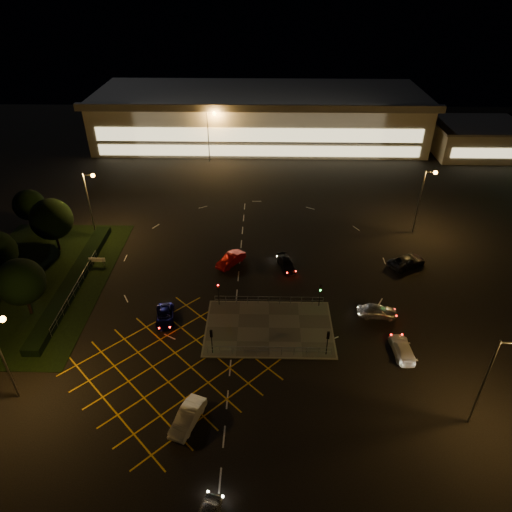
{
  "coord_description": "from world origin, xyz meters",
  "views": [
    {
      "loc": [
        1.31,
        -40.59,
        35.24
      ],
      "look_at": [
        0.28,
        9.84,
        2.0
      ],
      "focal_mm": 32.0,
      "sensor_mm": 36.0,
      "label": 1
    }
  ],
  "objects_px": {
    "signal_nw": "(218,290)",
    "car_circ_red": "(231,260)",
    "signal_ne": "(320,291)",
    "car_queue_white": "(188,417)",
    "signal_sw": "(211,337)",
    "car_far_dkgrey": "(286,264)",
    "car_right_silver": "(377,311)",
    "car_left_blue": "(165,316)",
    "signal_se": "(328,338)",
    "car_east_grey": "(407,261)",
    "car_approach_white": "(402,348)"
  },
  "relations": [
    {
      "from": "car_queue_white",
      "to": "car_circ_red",
      "type": "xyz_separation_m",
      "value": [
        2.17,
        25.37,
        0.0
      ]
    },
    {
      "from": "signal_ne",
      "to": "car_queue_white",
      "type": "xyz_separation_m",
      "value": [
        -13.34,
        -16.6,
        -1.6
      ]
    },
    {
      "from": "car_queue_white",
      "to": "car_approach_white",
      "type": "height_order",
      "value": "car_queue_white"
    },
    {
      "from": "signal_ne",
      "to": "signal_nw",
      "type": "bearing_deg",
      "value": 180.0
    },
    {
      "from": "car_queue_white",
      "to": "signal_sw",
      "type": "bearing_deg",
      "value": 100.69
    },
    {
      "from": "car_queue_white",
      "to": "car_right_silver",
      "type": "xyz_separation_m",
      "value": [
        19.92,
        15.01,
        0.0
      ]
    },
    {
      "from": "signal_ne",
      "to": "signal_sw",
      "type": "bearing_deg",
      "value": -146.35
    },
    {
      "from": "signal_nw",
      "to": "signal_ne",
      "type": "xyz_separation_m",
      "value": [
        12.0,
        0.0,
        0.0
      ]
    },
    {
      "from": "car_right_silver",
      "to": "car_east_grey",
      "type": "height_order",
      "value": "car_right_silver"
    },
    {
      "from": "signal_sw",
      "to": "car_queue_white",
      "type": "xyz_separation_m",
      "value": [
        -1.34,
        -8.62,
        -1.6
      ]
    },
    {
      "from": "car_far_dkgrey",
      "to": "car_east_grey",
      "type": "relative_size",
      "value": 0.8
    },
    {
      "from": "car_queue_white",
      "to": "signal_nw",
      "type": "bearing_deg",
      "value": 104.91
    },
    {
      "from": "signal_nw",
      "to": "car_far_dkgrey",
      "type": "bearing_deg",
      "value": 44.14
    },
    {
      "from": "signal_nw",
      "to": "car_east_grey",
      "type": "bearing_deg",
      "value": 19.79
    },
    {
      "from": "car_circ_red",
      "to": "car_east_grey",
      "type": "xyz_separation_m",
      "value": [
        23.89,
        0.13,
        -0.02
      ]
    },
    {
      "from": "signal_ne",
      "to": "car_circ_red",
      "type": "bearing_deg",
      "value": 141.85
    },
    {
      "from": "signal_sw",
      "to": "car_far_dkgrey",
      "type": "bearing_deg",
      "value": -117.45
    },
    {
      "from": "signal_sw",
      "to": "signal_nw",
      "type": "relative_size",
      "value": 1.0
    },
    {
      "from": "car_circ_red",
      "to": "car_far_dkgrey",
      "type": "bearing_deg",
      "value": 32.09
    },
    {
      "from": "signal_se",
      "to": "signal_ne",
      "type": "xyz_separation_m",
      "value": [
        0.0,
        7.99,
        0.0
      ]
    },
    {
      "from": "car_right_silver",
      "to": "car_approach_white",
      "type": "bearing_deg",
      "value": -161.87
    },
    {
      "from": "car_far_dkgrey",
      "to": "signal_nw",
      "type": "bearing_deg",
      "value": -152.53
    },
    {
      "from": "car_right_silver",
      "to": "car_approach_white",
      "type": "distance_m",
      "value": 6.15
    },
    {
      "from": "signal_se",
      "to": "car_left_blue",
      "type": "height_order",
      "value": "signal_se"
    },
    {
      "from": "signal_ne",
      "to": "car_far_dkgrey",
      "type": "height_order",
      "value": "signal_ne"
    },
    {
      "from": "signal_se",
      "to": "car_left_blue",
      "type": "bearing_deg",
      "value": -16.07
    },
    {
      "from": "signal_se",
      "to": "car_queue_white",
      "type": "distance_m",
      "value": 15.96
    },
    {
      "from": "signal_ne",
      "to": "car_approach_white",
      "type": "bearing_deg",
      "value": -43.34
    },
    {
      "from": "car_left_blue",
      "to": "car_far_dkgrey",
      "type": "xyz_separation_m",
      "value": [
        14.35,
        10.92,
        0.01
      ]
    },
    {
      "from": "car_approach_white",
      "to": "signal_se",
      "type": "bearing_deg",
      "value": 0.38
    },
    {
      "from": "signal_sw",
      "to": "car_queue_white",
      "type": "height_order",
      "value": "signal_sw"
    },
    {
      "from": "car_left_blue",
      "to": "car_circ_red",
      "type": "xyz_separation_m",
      "value": [
        6.83,
        11.57,
        0.16
      ]
    },
    {
      "from": "car_right_silver",
      "to": "car_left_blue",
      "type": "bearing_deg",
      "value": 97.38
    },
    {
      "from": "car_far_dkgrey",
      "to": "car_east_grey",
      "type": "bearing_deg",
      "value": -13.93
    },
    {
      "from": "signal_sw",
      "to": "signal_nw",
      "type": "xyz_separation_m",
      "value": [
        0.0,
        7.99,
        0.0
      ]
    },
    {
      "from": "signal_ne",
      "to": "car_right_silver",
      "type": "xyz_separation_m",
      "value": [
        6.58,
        -1.6,
        -1.6
      ]
    },
    {
      "from": "signal_ne",
      "to": "car_queue_white",
      "type": "bearing_deg",
      "value": -128.78
    },
    {
      "from": "signal_ne",
      "to": "car_left_blue",
      "type": "xyz_separation_m",
      "value": [
        -17.99,
        -2.8,
        -1.76
      ]
    },
    {
      "from": "signal_se",
      "to": "car_queue_white",
      "type": "xyz_separation_m",
      "value": [
        -13.34,
        -8.62,
        -1.6
      ]
    },
    {
      "from": "signal_sw",
      "to": "car_east_grey",
      "type": "bearing_deg",
      "value": -145.67
    },
    {
      "from": "signal_se",
      "to": "signal_ne",
      "type": "relative_size",
      "value": 1.0
    },
    {
      "from": "car_approach_white",
      "to": "car_east_grey",
      "type": "bearing_deg",
      "value": -108.54
    },
    {
      "from": "car_far_dkgrey",
      "to": "car_approach_white",
      "type": "relative_size",
      "value": 0.9
    },
    {
      "from": "car_far_dkgrey",
      "to": "car_approach_white",
      "type": "bearing_deg",
      "value": -70.04
    },
    {
      "from": "signal_ne",
      "to": "car_right_silver",
      "type": "distance_m",
      "value": 6.96
    },
    {
      "from": "signal_se",
      "to": "signal_nw",
      "type": "bearing_deg",
      "value": -33.65
    },
    {
      "from": "signal_nw",
      "to": "car_far_dkgrey",
      "type": "height_order",
      "value": "signal_nw"
    },
    {
      "from": "signal_se",
      "to": "signal_nw",
      "type": "distance_m",
      "value": 14.41
    },
    {
      "from": "signal_nw",
      "to": "car_circ_red",
      "type": "bearing_deg",
      "value": 84.56
    },
    {
      "from": "car_far_dkgrey",
      "to": "car_east_grey",
      "type": "height_order",
      "value": "car_east_grey"
    }
  ]
}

